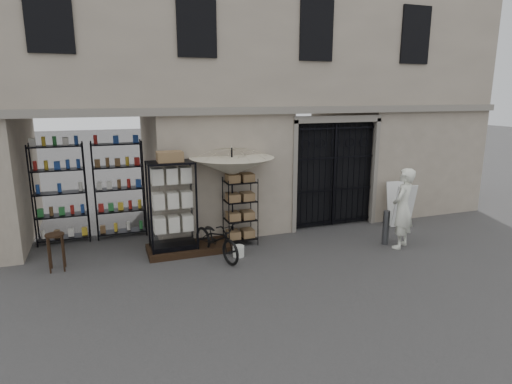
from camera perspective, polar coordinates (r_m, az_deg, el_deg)
name	(u,v)px	position (r m, az deg, el deg)	size (l,w,h in m)	color
ground	(311,261)	(9.74, 7.36, -9.15)	(80.00, 80.00, 0.00)	black
main_building	(251,63)	(12.74, -0.67, 16.79)	(14.00, 4.00, 9.00)	gray
shop_recess	(91,186)	(11.00, -21.09, 0.81)	(3.00, 1.70, 3.00)	black
shop_shelving	(90,191)	(11.54, -21.21, 0.07)	(2.70, 0.50, 2.50)	black
iron_gate	(331,173)	(12.07, 10.00, 2.50)	(2.50, 0.21, 3.00)	black
step_platform	(191,248)	(10.34, -8.72, -7.41)	(2.00, 0.90, 0.15)	black
display_cabinet	(172,210)	(9.95, -11.13, -2.36)	(1.17, 0.94, 2.20)	black
wire_rack	(240,212)	(10.50, -2.11, -2.67)	(0.87, 0.74, 1.68)	black
market_umbrella	(232,161)	(10.22, -3.24, 4.09)	(2.26, 2.29, 2.89)	black
white_bucket	(238,251)	(9.91, -2.36, -7.88)	(0.26, 0.26, 0.25)	silver
bicycle	(217,257)	(9.92, -5.24, -8.67)	(0.60, 0.90, 1.72)	black
wooden_stool	(56,251)	(9.99, -25.08, -7.16)	(0.48, 0.48, 0.80)	black
steel_bollard	(386,227)	(11.05, 16.93, -4.55)	(0.16, 0.16, 0.86)	#4B4C50
shopkeeper	(400,247)	(11.10, 18.60, -6.94)	(0.71, 1.95, 0.47)	silver
easel_sign	(400,205)	(12.57, 18.68, -1.63)	(0.66, 0.74, 1.22)	silver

